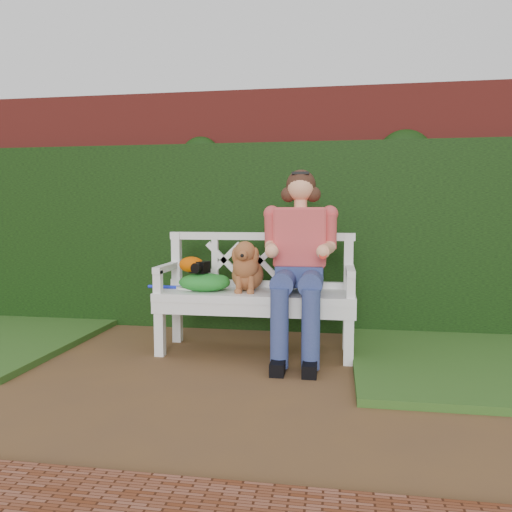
# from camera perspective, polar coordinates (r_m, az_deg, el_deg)

# --- Properties ---
(ground) EXTENTS (60.00, 60.00, 0.00)m
(ground) POSITION_cam_1_polar(r_m,az_deg,el_deg) (3.20, -9.42, -14.86)
(ground) COLOR brown
(brick_wall) EXTENTS (10.00, 0.30, 2.20)m
(brick_wall) POSITION_cam_1_polar(r_m,az_deg,el_deg) (4.85, -2.40, 5.25)
(brick_wall) COLOR maroon
(brick_wall) RESTS_ON ground
(ivy_hedge) EXTENTS (10.00, 0.18, 1.70)m
(ivy_hedge) POSITION_cam_1_polar(r_m,az_deg,el_deg) (4.64, -2.94, 2.16)
(ivy_hedge) COLOR #173F0C
(ivy_hedge) RESTS_ON ground
(garden_bench) EXTENTS (1.64, 0.77, 0.48)m
(garden_bench) POSITION_cam_1_polar(r_m,az_deg,el_deg) (3.88, -0.00, -7.52)
(garden_bench) COLOR white
(garden_bench) RESTS_ON ground
(seated_woman) EXTENTS (0.63, 0.81, 1.38)m
(seated_woman) POSITION_cam_1_polar(r_m,az_deg,el_deg) (3.75, 5.01, -1.04)
(seated_woman) COLOR red
(seated_woman) RESTS_ON ground
(dog) EXTENTS (0.34, 0.41, 0.39)m
(dog) POSITION_cam_1_polar(r_m,az_deg,el_deg) (3.81, -1.02, -1.10)
(dog) COLOR brown
(dog) RESTS_ON garden_bench
(tennis_racket) EXTENTS (0.58, 0.35, 0.03)m
(tennis_racket) POSITION_cam_1_polar(r_m,az_deg,el_deg) (3.96, -7.44, -3.59)
(tennis_racket) COLOR white
(tennis_racket) RESTS_ON garden_bench
(green_bag) EXTENTS (0.41, 0.32, 0.14)m
(green_bag) POSITION_cam_1_polar(r_m,az_deg,el_deg) (3.87, -5.90, -2.95)
(green_bag) COLOR #258426
(green_bag) RESTS_ON garden_bench
(camera_item) EXTENTS (0.16, 0.14, 0.09)m
(camera_item) POSITION_cam_1_polar(r_m,az_deg,el_deg) (3.87, -6.45, -1.26)
(camera_item) COLOR black
(camera_item) RESTS_ON green_bag
(baseball_glove) EXTENTS (0.20, 0.15, 0.12)m
(baseball_glove) POSITION_cam_1_polar(r_m,az_deg,el_deg) (3.89, -7.39, -0.98)
(baseball_glove) COLOR #C74C00
(baseball_glove) RESTS_ON green_bag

